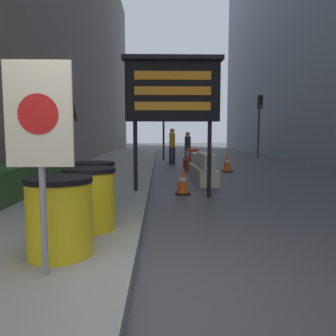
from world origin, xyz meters
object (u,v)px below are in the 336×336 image
Objects in this scene: barrel_drum_middle at (90,199)px; traffic_cone_near at (227,163)px; jersey_barrier_cream at (205,170)px; traffic_light_far_side at (259,113)px; traffic_cone_mid at (197,157)px; barrel_drum_back at (94,187)px; pedestrian_passerby at (188,146)px; message_board at (173,91)px; traffic_light_near_curb at (164,114)px; warning_sign at (40,130)px; pedestrian_worker at (172,143)px; jersey_barrier_red_striped at (192,160)px; traffic_cone_far at (183,181)px; jersey_barrier_white at (197,165)px; barrel_drum_foreground at (60,216)px.

barrel_drum_middle is 9.39m from traffic_cone_near.
traffic_light_far_side reaches higher than jersey_barrier_cream.
barrel_drum_back is at bearing -105.63° from traffic_cone_mid.
traffic_light_far_side is at bearing -43.11° from pedestrian_passerby.
message_board is 11.58m from traffic_light_near_curb.
warning_sign is 12.97m from pedestrian_passerby.
pedestrian_worker is 1.08m from pedestrian_passerby.
barrel_drum_middle is at bearing -103.90° from jersey_barrier_red_striped.
barrel_drum_middle is 0.48× the size of pedestrian_worker.
traffic_cone_mid is 1.14× the size of traffic_cone_far.
jersey_barrier_white is at bearing -96.57° from traffic_cone_mid.
barrel_drum_foreground is at bearing -96.83° from barrel_drum_middle.
traffic_light_far_side is at bearing 66.80° from barrel_drum_foreground.
barrel_drum_back reaches higher than traffic_cone_near.
warning_sign is (-0.11, -1.55, 0.94)m from barrel_drum_middle.
barrel_drum_back is 9.06m from jersey_barrier_red_striped.
jersey_barrier_white is (2.52, 8.64, -0.24)m from barrel_drum_foreground.
barrel_drum_back is 2.72m from warning_sign.
pedestrian_worker is (-0.78, 2.29, 0.68)m from jersey_barrier_red_striped.
warning_sign is at bearing -110.69° from traffic_cone_near.
traffic_light_near_curb is at bearing 85.32° from barrel_drum_middle.
traffic_cone_mid is 4.17m from traffic_light_near_curb.
barrel_drum_foreground is 0.23× the size of traffic_light_near_curb.
pedestrian_worker is (1.74, 12.98, 0.48)m from barrel_drum_foreground.
traffic_cone_near is 0.21× the size of traffic_light_near_curb.
traffic_light_near_curb is at bearing 85.18° from barrel_drum_foreground.
warning_sign is at bearing -94.61° from traffic_light_near_curb.
jersey_barrier_red_striped is at bearing -177.49° from pedestrian_passerby.
traffic_cone_mid is (0.48, 2.12, -0.02)m from jersey_barrier_red_striped.
barrel_drum_middle is at bearing -113.43° from traffic_cone_near.
traffic_cone_near is at bearing 69.31° from warning_sign.
message_board reaches higher than pedestrian_worker.
message_board reaches higher than pedestrian_passerby.
barrel_drum_foreground is at bearing -108.42° from message_board.
barrel_drum_foreground is 6.99m from jersey_barrier_cream.
traffic_light_far_side is (7.56, 17.64, 2.32)m from barrel_drum_foreground.
warning_sign is 10.92m from traffic_cone_near.
warning_sign reaches higher than barrel_drum_foreground.
warning_sign reaches higher than traffic_cone_mid.
barrel_drum_foreground is 0.43× the size of jersey_barrier_cream.
traffic_light_far_side is 7.68m from pedestrian_worker.
traffic_light_far_side is at bearing 46.65° from traffic_cone_mid.
traffic_light_far_side reaches higher than barrel_drum_middle.
traffic_cone_mid is at bearing 104.95° from traffic_cone_near.
warning_sign is 1.11× the size of jersey_barrier_red_striped.
traffic_cone_near is at bearing 63.00° from barrel_drum_back.
warning_sign reaches higher than jersey_barrier_red_striped.
pedestrian_worker is at bearing 122.08° from traffic_cone_near.
warning_sign is 16.47m from traffic_light_near_curb.
jersey_barrier_white is 10.63m from traffic_light_far_side.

